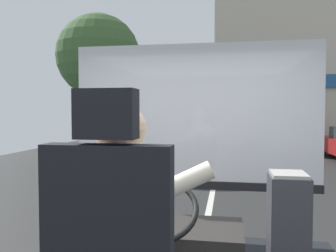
{
  "coord_description": "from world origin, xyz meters",
  "views": [
    {
      "loc": [
        0.33,
        -1.89,
        1.87
      ],
      "look_at": [
        -0.12,
        0.74,
        1.75
      ],
      "focal_mm": 36.91,
      "sensor_mm": 36.0,
      "label": 1
    }
  ],
  "objects_px": {
    "steering_console": "(169,249)",
    "bus_driver": "(124,222)",
    "fare_box": "(287,243)",
    "parked_car_silver": "(312,133)"
  },
  "relations": [
    {
      "from": "bus_driver",
      "to": "parked_car_silver",
      "type": "xyz_separation_m",
      "value": [
        4.8,
        17.77,
        -0.73
      ]
    },
    {
      "from": "bus_driver",
      "to": "parked_car_silver",
      "type": "height_order",
      "value": "bus_driver"
    },
    {
      "from": "fare_box",
      "to": "parked_car_silver",
      "type": "distance_m",
      "value": 17.42
    },
    {
      "from": "bus_driver",
      "to": "fare_box",
      "type": "bearing_deg",
      "value": 45.8
    },
    {
      "from": "bus_driver",
      "to": "steering_console",
      "type": "xyz_separation_m",
      "value": [
        0.0,
        1.14,
        -0.58
      ]
    },
    {
      "from": "bus_driver",
      "to": "steering_console",
      "type": "bearing_deg",
      "value": 90.0
    },
    {
      "from": "steering_console",
      "to": "parked_car_silver",
      "type": "bearing_deg",
      "value": 73.9
    },
    {
      "from": "steering_console",
      "to": "fare_box",
      "type": "relative_size",
      "value": 1.24
    },
    {
      "from": "bus_driver",
      "to": "steering_console",
      "type": "relative_size",
      "value": 0.74
    },
    {
      "from": "steering_console",
      "to": "bus_driver",
      "type": "bearing_deg",
      "value": -90.0
    }
  ]
}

